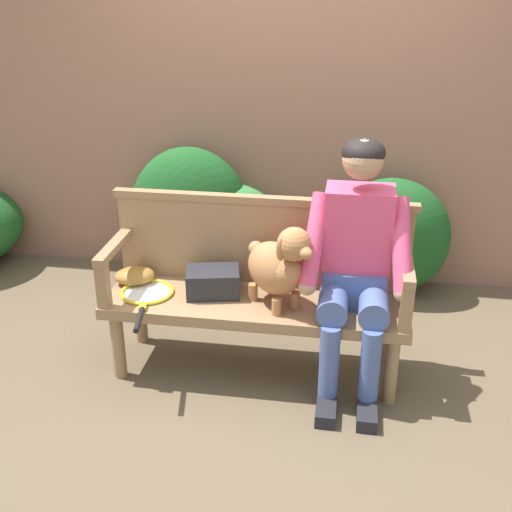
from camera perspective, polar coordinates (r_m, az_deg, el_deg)
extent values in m
plane|color=brown|center=(3.63, 0.00, -9.94)|extent=(40.00, 40.00, 0.00)
cube|color=#936651|center=(4.47, 2.92, 13.92)|extent=(8.00, 0.30, 2.48)
ellipsoid|color=#337538|center=(4.44, -2.68, 2.01)|extent=(0.85, 0.60, 0.72)
ellipsoid|color=#194C1E|center=(4.45, -5.86, 3.62)|extent=(0.84, 0.53, 0.96)
ellipsoid|color=#194C1E|center=(4.36, 11.87, 1.68)|extent=(0.78, 0.49, 0.81)
cube|color=#93704C|center=(3.42, 0.00, -4.28)|extent=(1.60, 0.49, 0.06)
cylinder|color=#93704C|center=(3.55, -12.15, -7.83)|extent=(0.07, 0.07, 0.38)
cylinder|color=#93704C|center=(3.35, 11.92, -9.91)|extent=(0.07, 0.07, 0.38)
cylinder|color=#93704C|center=(3.84, -10.25, -4.97)|extent=(0.07, 0.07, 0.38)
cylinder|color=#93704C|center=(3.66, 11.73, -6.68)|extent=(0.07, 0.07, 0.38)
cube|color=#93704C|center=(3.50, 0.55, 1.13)|extent=(1.60, 0.05, 0.46)
cube|color=#93704C|center=(3.40, 0.57, 5.00)|extent=(1.64, 0.06, 0.04)
cube|color=#93704C|center=(3.37, -13.45, -2.60)|extent=(0.06, 0.06, 0.24)
cube|color=#93704C|center=(3.48, -12.44, 0.96)|extent=(0.06, 0.49, 0.04)
cube|color=#93704C|center=(3.15, 13.23, -4.57)|extent=(0.06, 0.06, 0.24)
cube|color=#93704C|center=(3.27, 13.27, -0.70)|extent=(0.06, 0.49, 0.04)
cube|color=black|center=(3.30, 6.26, -13.34)|extent=(0.10, 0.24, 0.07)
cylinder|color=#475B93|center=(3.23, 6.53, -9.26)|extent=(0.10, 0.10, 0.39)
cylinder|color=#475B93|center=(3.24, 6.89, -3.99)|extent=(0.15, 0.32, 0.15)
cube|color=black|center=(3.30, 9.82, -13.56)|extent=(0.10, 0.24, 0.07)
cylinder|color=#475B93|center=(3.23, 10.11, -9.49)|extent=(0.10, 0.10, 0.39)
cylinder|color=#475B93|center=(3.24, 10.43, -4.21)|extent=(0.15, 0.32, 0.15)
cube|color=#475B93|center=(3.37, 8.73, -2.54)|extent=(0.32, 0.24, 0.20)
cube|color=#E04770|center=(3.28, 9.02, 1.67)|extent=(0.34, 0.22, 0.52)
cylinder|color=#E04770|center=(3.17, 5.22, 1.45)|extent=(0.14, 0.33, 0.45)
sphere|color=tan|center=(3.15, 4.56, -2.71)|extent=(0.09, 0.09, 0.09)
cylinder|color=#E04770|center=(3.17, 12.81, 0.95)|extent=(0.14, 0.33, 0.45)
sphere|color=tan|center=(3.15, 12.93, -3.25)|extent=(0.09, 0.09, 0.09)
sphere|color=tan|center=(3.13, 9.51, 8.49)|extent=(0.20, 0.20, 0.20)
ellipsoid|color=black|center=(3.13, 9.55, 9.06)|extent=(0.21, 0.21, 0.14)
cylinder|color=#AD7042|center=(3.24, 1.84, -4.52)|extent=(0.05, 0.05, 0.09)
cylinder|color=#AD7042|center=(3.31, 3.53, -3.91)|extent=(0.05, 0.05, 0.09)
cylinder|color=#AD7042|center=(3.38, -0.27, -3.20)|extent=(0.05, 0.05, 0.09)
cylinder|color=#AD7042|center=(3.44, 1.39, -2.64)|extent=(0.05, 0.05, 0.09)
ellipsoid|color=#AD7042|center=(3.27, 1.64, -1.08)|extent=(0.40, 0.40, 0.27)
sphere|color=#AD7042|center=(3.18, 2.95, -1.45)|extent=(0.16, 0.16, 0.16)
sphere|color=#AD7042|center=(3.09, 3.40, 1.06)|extent=(0.17, 0.17, 0.17)
ellipsoid|color=#AD7042|center=(3.04, 4.30, 0.31)|extent=(0.12, 0.12, 0.06)
ellipsoid|color=#AD7042|center=(3.06, 2.23, 0.62)|extent=(0.06, 0.06, 0.12)
ellipsoid|color=#AD7042|center=(3.14, 4.28, 1.24)|extent=(0.06, 0.06, 0.12)
sphere|color=#AD7042|center=(3.36, -0.01, 0.69)|extent=(0.08, 0.08, 0.08)
torus|color=yellow|center=(3.50, -9.66, -3.17)|extent=(0.34, 0.34, 0.02)
cylinder|color=silver|center=(3.51, -9.66, -3.27)|extent=(0.25, 0.25, 0.00)
cube|color=yellow|center=(3.36, -10.03, -4.40)|extent=(0.05, 0.08, 0.02)
cylinder|color=black|center=(3.24, -10.36, -5.59)|extent=(0.07, 0.22, 0.03)
ellipsoid|color=#9E6B2D|center=(3.61, -10.73, -1.74)|extent=(0.26, 0.23, 0.09)
cube|color=#232328|center=(3.43, -3.86, -2.31)|extent=(0.32, 0.25, 0.14)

